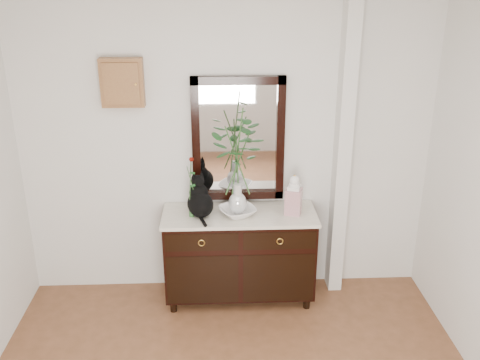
{
  "coord_description": "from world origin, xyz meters",
  "views": [
    {
      "loc": [
        -0.08,
        -2.44,
        2.82
      ],
      "look_at": [
        0.1,
        1.63,
        1.2
      ],
      "focal_mm": 40.0,
      "sensor_mm": 36.0,
      "label": 1
    }
  ],
  "objects_px": {
    "sideboard": "(240,252)",
    "lotus_bowl": "(238,211)",
    "cat": "(200,196)",
    "ginger_jar": "(294,194)"
  },
  "relations": [
    {
      "from": "lotus_bowl",
      "to": "ginger_jar",
      "type": "relative_size",
      "value": 0.84
    },
    {
      "from": "sideboard",
      "to": "ginger_jar",
      "type": "xyz_separation_m",
      "value": [
        0.46,
        -0.02,
        0.56
      ]
    },
    {
      "from": "lotus_bowl",
      "to": "cat",
      "type": "bearing_deg",
      "value": 177.5
    },
    {
      "from": "cat",
      "to": "ginger_jar",
      "type": "height_order",
      "value": "ginger_jar"
    },
    {
      "from": "lotus_bowl",
      "to": "sideboard",
      "type": "bearing_deg",
      "value": 64.73
    },
    {
      "from": "ginger_jar",
      "to": "sideboard",
      "type": "bearing_deg",
      "value": 177.64
    },
    {
      "from": "sideboard",
      "to": "cat",
      "type": "xyz_separation_m",
      "value": [
        -0.33,
        -0.02,
        0.55
      ]
    },
    {
      "from": "sideboard",
      "to": "lotus_bowl",
      "type": "relative_size",
      "value": 4.43
    },
    {
      "from": "sideboard",
      "to": "lotus_bowl",
      "type": "bearing_deg",
      "value": -115.27
    },
    {
      "from": "sideboard",
      "to": "lotus_bowl",
      "type": "xyz_separation_m",
      "value": [
        -0.02,
        -0.04,
        0.41
      ]
    }
  ]
}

